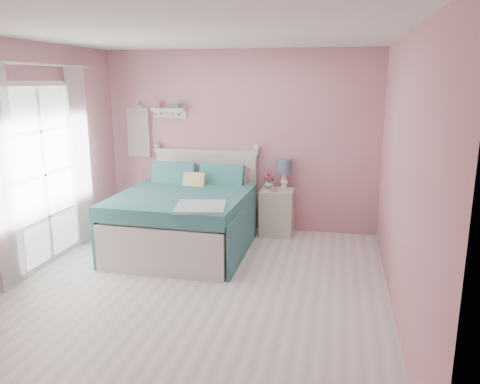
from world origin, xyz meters
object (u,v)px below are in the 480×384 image
at_px(table_lamp, 284,168).
at_px(teacup, 274,189).
at_px(bed, 187,218).
at_px(nightstand, 277,212).
at_px(vase, 269,184).

relative_size(table_lamp, teacup, 4.89).
height_order(bed, teacup, bed).
bearing_deg(table_lamp, bed, -143.23).
height_order(bed, nightstand, bed).
height_order(nightstand, teacup, teacup).
xyz_separation_m(bed, vase, (0.97, 0.81, 0.33)).
distance_m(table_lamp, teacup, 0.36).
relative_size(bed, vase, 14.58).
bearing_deg(bed, teacup, 33.57).
bearing_deg(vase, bed, -139.98).
bearing_deg(bed, nightstand, 36.93).
relative_size(nightstand, vase, 4.70).
relative_size(bed, table_lamp, 4.82).
distance_m(bed, teacup, 1.29).
height_order(bed, table_lamp, bed).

